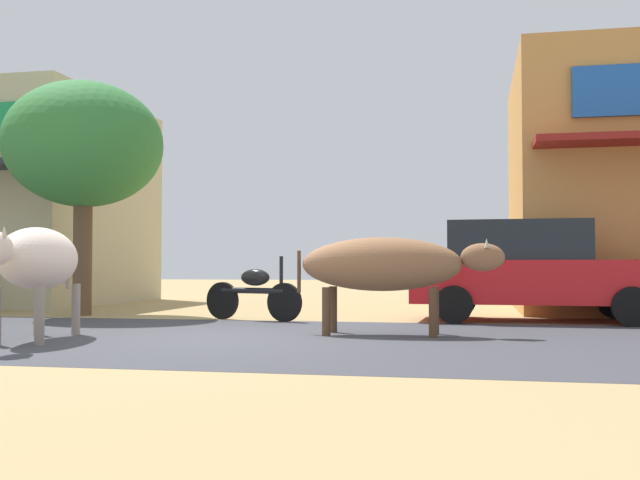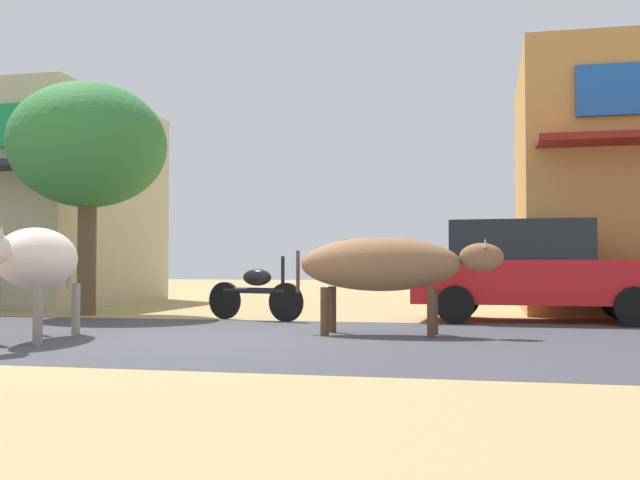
{
  "view_description": "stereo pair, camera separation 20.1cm",
  "coord_description": "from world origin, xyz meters",
  "px_view_note": "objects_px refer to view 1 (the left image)",
  "views": [
    {
      "loc": [
        3.21,
        -9.13,
        0.9
      ],
      "look_at": [
        1.01,
        1.61,
        1.28
      ],
      "focal_mm": 42.46,
      "sensor_mm": 36.0,
      "label": 1
    },
    {
      "loc": [
        3.4,
        -9.09,
        0.9
      ],
      "look_at": [
        1.01,
        1.61,
        1.28
      ],
      "focal_mm": 42.46,
      "sensor_mm": 36.0,
      "label": 2
    }
  ],
  "objects_px": {
    "roadside_tree": "(84,146)",
    "cow_far_dark": "(386,265)",
    "parked_motorcycle": "(254,292)",
    "cow_near_brown": "(38,260)",
    "parked_hatchback_car": "(532,270)"
  },
  "relations": [
    {
      "from": "roadside_tree",
      "to": "cow_far_dark",
      "type": "bearing_deg",
      "value": -25.61
    },
    {
      "from": "cow_near_brown",
      "to": "parked_motorcycle",
      "type": "bearing_deg",
      "value": 67.23
    },
    {
      "from": "parked_motorcycle",
      "to": "cow_far_dark",
      "type": "relative_size",
      "value": 0.67
    },
    {
      "from": "cow_near_brown",
      "to": "cow_far_dark",
      "type": "bearing_deg",
      "value": 21.4
    },
    {
      "from": "roadside_tree",
      "to": "parked_motorcycle",
      "type": "relative_size",
      "value": 2.37
    },
    {
      "from": "parked_motorcycle",
      "to": "cow_near_brown",
      "type": "height_order",
      "value": "cow_near_brown"
    },
    {
      "from": "parked_motorcycle",
      "to": "cow_far_dark",
      "type": "xyz_separation_m",
      "value": [
        2.46,
        -2.22,
        0.44
      ]
    },
    {
      "from": "cow_near_brown",
      "to": "cow_far_dark",
      "type": "height_order",
      "value": "cow_near_brown"
    },
    {
      "from": "roadside_tree",
      "to": "parked_motorcycle",
      "type": "height_order",
      "value": "roadside_tree"
    },
    {
      "from": "roadside_tree",
      "to": "cow_near_brown",
      "type": "relative_size",
      "value": 1.69
    },
    {
      "from": "parked_hatchback_car",
      "to": "roadside_tree",
      "type": "bearing_deg",
      "value": -178.99
    },
    {
      "from": "parked_hatchback_car",
      "to": "cow_far_dark",
      "type": "xyz_separation_m",
      "value": [
        -2.06,
        -2.98,
        0.08
      ]
    },
    {
      "from": "parked_hatchback_car",
      "to": "cow_near_brown",
      "type": "distance_m",
      "value": 7.64
    },
    {
      "from": "cow_near_brown",
      "to": "roadside_tree",
      "type": "bearing_deg",
      "value": 112.79
    },
    {
      "from": "parked_motorcycle",
      "to": "cow_far_dark",
      "type": "bearing_deg",
      "value": -42.13
    }
  ]
}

